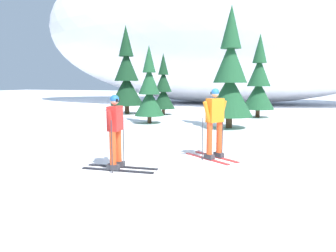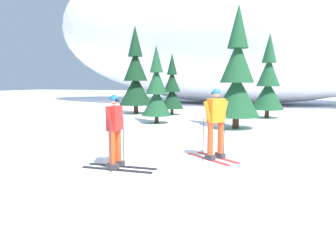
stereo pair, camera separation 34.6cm
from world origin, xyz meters
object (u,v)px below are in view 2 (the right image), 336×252
Objects in this scene: pine_tree_center at (237,78)px; pine_tree_center_right at (268,83)px; pine_tree_far_left at (136,77)px; skier_orange_jacket at (216,122)px; skier_red_jacket at (115,131)px; pine_tree_center_left at (156,91)px; pine_tree_left at (172,89)px.

pine_tree_center is 1.12× the size of pine_tree_center_right.
pine_tree_far_left reaches higher than pine_tree_center.
skier_orange_jacket is 2.62m from skier_red_jacket.
pine_tree_far_left is at bearing -176.69° from pine_tree_center_right.
pine_tree_far_left reaches higher than skier_orange_jacket.
pine_tree_center_right is (0.96, 4.85, -0.23)m from pine_tree_center.
skier_orange_jacket is 0.34× the size of pine_tree_far_left.
pine_tree_left is at bearing 100.01° from pine_tree_center_left.
pine_tree_center_right is (5.65, 0.28, 0.40)m from pine_tree_left.
pine_tree_center_left reaches higher than skier_orange_jacket.
pine_tree_far_left is 5.11m from pine_tree_center_left.
skier_red_jacket is at bearing -65.20° from pine_tree_far_left.
pine_tree_far_left reaches higher than pine_tree_center_right.
skier_orange_jacket is at bearing -85.83° from pine_tree_center.
pine_tree_center_left is at bearing -138.02° from pine_tree_center_right.
pine_tree_center_left is (0.73, -4.14, 0.01)m from pine_tree_left.
pine_tree_center_right is (2.51, 12.47, 1.07)m from skier_red_jacket.
pine_tree_center_right reaches higher than pine_tree_left.
pine_tree_center_left is at bearing -51.55° from pine_tree_far_left.
pine_tree_center_right is at bearing 78.60° from skier_red_jacket.
pine_tree_center_left is 0.72× the size of pine_tree_center.
pine_tree_left is 6.58m from pine_tree_center.
skier_orange_jacket is at bearing -53.81° from pine_tree_far_left.
skier_red_jacket is 12.60m from pine_tree_left.
skier_orange_jacket is 11.67m from pine_tree_left.
pine_tree_far_left reaches higher than pine_tree_center_left.
pine_tree_left is 0.80× the size of pine_tree_center_right.
skier_red_jacket is 0.34× the size of pine_tree_center.
skier_red_jacket is at bearing -75.58° from pine_tree_left.
pine_tree_center_left is at bearing 124.72° from skier_orange_jacket.
skier_orange_jacket is at bearing -55.28° from pine_tree_center_left.
pine_tree_center_left is (-2.40, 8.04, 0.69)m from skier_red_jacket.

